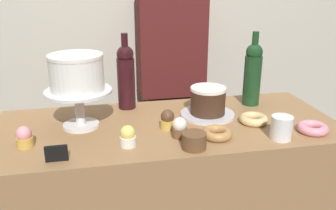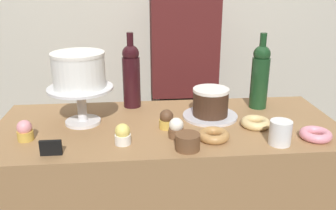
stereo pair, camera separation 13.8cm
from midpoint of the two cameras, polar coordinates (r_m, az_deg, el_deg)
name	(u,v)px [view 2 (the right image)]	position (r m, az deg, el deg)	size (l,w,h in m)	color
back_wall	(154,8)	(2.16, -0.27, 15.00)	(6.00, 0.05, 2.60)	#BCB7A8
cake_stand_pedestal	(81,99)	(1.41, -10.86, 0.95)	(0.25, 0.25, 0.15)	silver
white_layer_cake	(79,70)	(1.38, -11.17, 5.42)	(0.20, 0.20, 0.13)	white
silver_serving_platter	(210,116)	(1.50, 9.29, -1.75)	(0.22, 0.22, 0.01)	silver
chocolate_round_cake	(211,102)	(1.48, 9.43, 0.45)	(0.15, 0.15, 0.11)	#3D2619
wine_bottle_dark_red	(131,75)	(1.56, -3.31, 4.77)	(0.08, 0.08, 0.33)	black
wine_bottle_green	(260,75)	(1.61, 16.75, 4.46)	(0.08, 0.08, 0.33)	#193D1E
cupcake_strawberry	(25,131)	(1.34, -18.98, -3.95)	(0.06, 0.06, 0.07)	gold
cupcake_lemon	(123,134)	(1.24, -4.02, -4.74)	(0.06, 0.06, 0.07)	white
cupcake_vanilla	(176,128)	(1.29, 4.39, -3.75)	(0.06, 0.06, 0.07)	brown
cupcake_chocolate	(167,120)	(1.36, 2.67, -2.37)	(0.06, 0.06, 0.07)	gold
donut_maple	(214,135)	(1.30, 10.27, -4.80)	(0.11, 0.11, 0.03)	#B27F47
donut_glazed	(255,123)	(1.44, 16.34, -2.75)	(0.11, 0.11, 0.03)	#E0C17F
donut_pink	(316,134)	(1.41, 24.93, -4.31)	(0.11, 0.11, 0.03)	pink
cookie_stack	(188,142)	(1.21, 6.40, -5.86)	(0.08, 0.08, 0.05)	brown
price_sign_chalkboard	(51,148)	(1.21, -14.94, -6.63)	(0.07, 0.01, 0.05)	black
coffee_cup_ceramic	(280,133)	(1.31, 20.24, -4.18)	(0.08, 0.08, 0.09)	white
barista_figure	(183,94)	(2.08, 4.30, 1.72)	(0.36, 0.22, 1.60)	black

